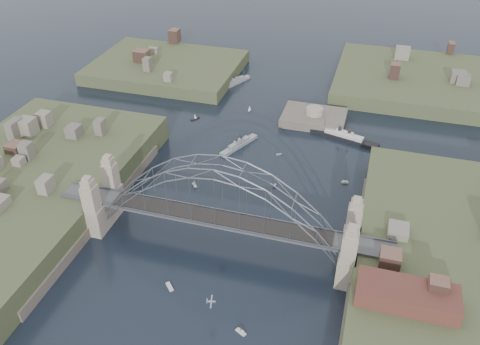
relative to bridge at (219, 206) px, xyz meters
name	(u,v)px	position (x,y,z in m)	size (l,w,h in m)	color
ground	(220,244)	(0.00, 0.00, -12.32)	(500.00, 500.00, 0.00)	black
bridge	(219,206)	(0.00, 0.00, 0.00)	(84.00, 13.80, 24.60)	#4C4B4E
shore_west	(23,199)	(-57.32, 0.00, -10.35)	(50.50, 90.00, 12.00)	#41492B
shore_east	(463,287)	(57.32, 0.00, -10.35)	(50.50, 90.00, 12.00)	#41492B
headland_nw	(167,72)	(-55.00, 95.00, -11.82)	(60.00, 45.00, 9.00)	#41492B
headland_ne	(425,86)	(50.00, 110.00, -11.57)	(70.00, 55.00, 9.50)	#41492B
fort_island	(313,122)	(12.00, 70.00, -12.66)	(22.00, 16.00, 9.40)	#5A5146
wharf_shed	(407,296)	(44.00, -14.00, -2.32)	(20.00, 8.00, 4.00)	#592D26
naval_cruiser_near	(239,145)	(-8.66, 46.23, -11.56)	(8.86, 15.86, 4.93)	gray
naval_cruiser_far	(236,82)	(-23.60, 92.99, -11.53)	(8.46, 14.51, 5.10)	gray
ocean_liner	(344,137)	(23.72, 60.48, -11.42)	(23.78, 9.45, 5.84)	black
aeroplane	(210,301)	(5.50, -22.68, -6.94)	(1.98, 3.51, 0.52)	#9E9FA5
small_boat_a	(194,183)	(-14.93, 21.59, -11.45)	(2.09, 2.26, 2.38)	silver
small_boat_b	(275,186)	(7.69, 27.80, -12.03)	(0.69, 1.85, 1.43)	silver
small_boat_c	(170,287)	(-6.49, -16.97, -12.17)	(2.60, 2.66, 0.45)	silver
small_boat_d	(345,182)	(27.13, 35.35, -12.04)	(2.30, 1.03, 1.43)	silver
small_boat_e	(195,117)	(-29.05, 59.87, -11.66)	(2.69, 3.74, 2.38)	silver
small_boat_f	(279,154)	(5.10, 45.00, -12.17)	(1.79, 1.34, 0.45)	silver
small_boat_g	(241,332)	(12.62, -24.41, -12.04)	(2.53, 1.78, 1.43)	silver
small_boat_h	(250,108)	(-12.02, 71.50, -11.39)	(1.01, 2.07, 2.38)	silver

